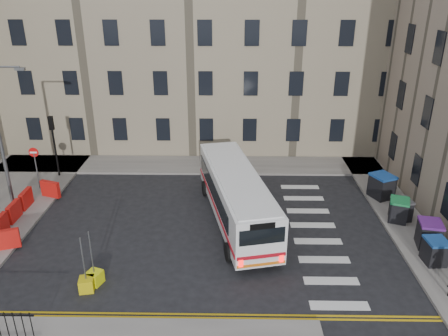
{
  "coord_description": "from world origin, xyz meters",
  "views": [
    {
      "loc": [
        -0.45,
        -20.18,
        12.05
      ],
      "look_at": [
        -0.81,
        1.17,
        3.0
      ],
      "focal_mm": 35.0,
      "sensor_mm": 36.0,
      "label": 1
    }
  ],
  "objects_px": {
    "wheelie_bin_c": "(398,210)",
    "bollard_chevron": "(87,284)",
    "wheelie_bin_a": "(435,251)",
    "wheelie_bin_e": "(382,186)",
    "bollard_yellow": "(95,278)",
    "wheelie_bin_b": "(429,234)",
    "wheelie_bin_d": "(401,209)",
    "bus": "(236,194)"
  },
  "relations": [
    {
      "from": "wheelie_bin_c",
      "to": "bollard_chevron",
      "type": "height_order",
      "value": "wheelie_bin_c"
    },
    {
      "from": "wheelie_bin_a",
      "to": "wheelie_bin_e",
      "type": "xyz_separation_m",
      "value": [
        -0.34,
        6.7,
        0.13
      ]
    },
    {
      "from": "bollard_yellow",
      "to": "bollard_chevron",
      "type": "relative_size",
      "value": 1.0
    },
    {
      "from": "wheelie_bin_c",
      "to": "bollard_chevron",
      "type": "bearing_deg",
      "value": -138.14
    },
    {
      "from": "wheelie_bin_b",
      "to": "wheelie_bin_d",
      "type": "distance_m",
      "value": 2.72
    },
    {
      "from": "wheelie_bin_c",
      "to": "wheelie_bin_d",
      "type": "distance_m",
      "value": 0.27
    },
    {
      "from": "wheelie_bin_a",
      "to": "wheelie_bin_d",
      "type": "bearing_deg",
      "value": 88.29
    },
    {
      "from": "bus",
      "to": "wheelie_bin_b",
      "type": "distance_m",
      "value": 9.77
    },
    {
      "from": "wheelie_bin_c",
      "to": "wheelie_bin_d",
      "type": "height_order",
      "value": "wheelie_bin_c"
    },
    {
      "from": "bus",
      "to": "wheelie_bin_c",
      "type": "bearing_deg",
      "value": -12.71
    },
    {
      "from": "wheelie_bin_b",
      "to": "bus",
      "type": "bearing_deg",
      "value": 175.69
    },
    {
      "from": "wheelie_bin_d",
      "to": "bollard_chevron",
      "type": "bearing_deg",
      "value": -166.36
    },
    {
      "from": "wheelie_bin_d",
      "to": "wheelie_bin_a",
      "type": "bearing_deg",
      "value": -96.75
    },
    {
      "from": "wheelie_bin_c",
      "to": "wheelie_bin_d",
      "type": "bearing_deg",
      "value": 59.8
    },
    {
      "from": "bus",
      "to": "wheelie_bin_e",
      "type": "distance_m",
      "value": 9.22
    },
    {
      "from": "bollard_yellow",
      "to": "wheelie_bin_c",
      "type": "bearing_deg",
      "value": 20.25
    },
    {
      "from": "bollard_chevron",
      "to": "bollard_yellow",
      "type": "bearing_deg",
      "value": 66.44
    },
    {
      "from": "wheelie_bin_a",
      "to": "wheelie_bin_e",
      "type": "height_order",
      "value": "wheelie_bin_e"
    },
    {
      "from": "wheelie_bin_c",
      "to": "bollard_yellow",
      "type": "xyz_separation_m",
      "value": [
        -14.96,
        -5.52,
        -0.47
      ]
    },
    {
      "from": "bollard_yellow",
      "to": "wheelie_bin_a",
      "type": "bearing_deg",
      "value": 6.06
    },
    {
      "from": "wheelie_bin_a",
      "to": "wheelie_bin_c",
      "type": "xyz_separation_m",
      "value": [
        -0.31,
        3.9,
        0.03
      ]
    },
    {
      "from": "bollard_yellow",
      "to": "wheelie_bin_b",
      "type": "bearing_deg",
      "value": 10.89
    },
    {
      "from": "bus",
      "to": "bollard_chevron",
      "type": "xyz_separation_m",
      "value": [
        -6.35,
        -6.04,
        -1.3
      ]
    },
    {
      "from": "bus",
      "to": "wheelie_bin_b",
      "type": "relative_size",
      "value": 7.56
    },
    {
      "from": "wheelie_bin_e",
      "to": "bollard_chevron",
      "type": "xyz_separation_m",
      "value": [
        -15.12,
        -8.78,
        -0.58
      ]
    },
    {
      "from": "bollard_yellow",
      "to": "bollard_chevron",
      "type": "bearing_deg",
      "value": -113.56
    },
    {
      "from": "bus",
      "to": "bollard_yellow",
      "type": "xyz_separation_m",
      "value": [
        -6.15,
        -5.57,
        -1.3
      ]
    },
    {
      "from": "wheelie_bin_d",
      "to": "wheelie_bin_e",
      "type": "relative_size",
      "value": 0.71
    },
    {
      "from": "wheelie_bin_c",
      "to": "wheelie_bin_e",
      "type": "distance_m",
      "value": 2.8
    },
    {
      "from": "wheelie_bin_e",
      "to": "bollard_yellow",
      "type": "height_order",
      "value": "wheelie_bin_e"
    },
    {
      "from": "wheelie_bin_c",
      "to": "bollard_yellow",
      "type": "relative_size",
      "value": 2.31
    },
    {
      "from": "wheelie_bin_b",
      "to": "wheelie_bin_c",
      "type": "xyz_separation_m",
      "value": [
        -0.59,
        2.53,
        -0.05
      ]
    },
    {
      "from": "wheelie_bin_b",
      "to": "bollard_chevron",
      "type": "height_order",
      "value": "wheelie_bin_b"
    },
    {
      "from": "wheelie_bin_a",
      "to": "bollard_chevron",
      "type": "relative_size",
      "value": 1.97
    },
    {
      "from": "wheelie_bin_d",
      "to": "bollard_yellow",
      "type": "distance_m",
      "value": 16.2
    },
    {
      "from": "wheelie_bin_e",
      "to": "bollard_yellow",
      "type": "distance_m",
      "value": 17.09
    },
    {
      "from": "wheelie_bin_e",
      "to": "bollard_chevron",
      "type": "height_order",
      "value": "wheelie_bin_e"
    },
    {
      "from": "wheelie_bin_b",
      "to": "wheelie_bin_e",
      "type": "xyz_separation_m",
      "value": [
        -0.62,
        5.33,
        0.06
      ]
    },
    {
      "from": "wheelie_bin_d",
      "to": "bollard_yellow",
      "type": "height_order",
      "value": "wheelie_bin_d"
    },
    {
      "from": "wheelie_bin_c",
      "to": "bollard_chevron",
      "type": "distance_m",
      "value": 16.3
    },
    {
      "from": "bus",
      "to": "wheelie_bin_e",
      "type": "xyz_separation_m",
      "value": [
        8.77,
        2.74,
        -0.72
      ]
    },
    {
      "from": "wheelie_bin_b",
      "to": "bollard_chevron",
      "type": "xyz_separation_m",
      "value": [
        -15.75,
        -3.46,
        -0.52
      ]
    }
  ]
}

